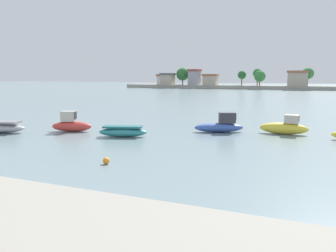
{
  "coord_description": "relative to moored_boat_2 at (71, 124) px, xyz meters",
  "views": [
    {
      "loc": [
        18.24,
        -10.74,
        4.69
      ],
      "look_at": [
        8.46,
        13.45,
        0.68
      ],
      "focal_mm": 35.29,
      "sensor_mm": 36.0,
      "label": 1
    }
  ],
  "objects": [
    {
      "name": "moored_boat_2",
      "position": [
        0.0,
        0.0,
        0.0
      ],
      "size": [
        3.52,
        2.08,
        1.73
      ],
      "rotation": [
        0.0,
        0.0,
        0.33
      ],
      "color": "#C63833",
      "rests_on": "ground"
    },
    {
      "name": "moored_boat_3",
      "position": [
        5.24,
        -0.47,
        -0.2
      ],
      "size": [
        3.89,
        2.18,
        0.84
      ],
      "rotation": [
        0.0,
        0.0,
        0.31
      ],
      "color": "teal",
      "rests_on": "ground"
    },
    {
      "name": "moored_boat_4",
      "position": [
        11.73,
        4.44,
        -0.07
      ],
      "size": [
        4.22,
        2.7,
        1.64
      ],
      "rotation": [
        0.0,
        0.0,
        0.4
      ],
      "color": "#3856A8",
      "rests_on": "ground"
    },
    {
      "name": "moored_boat_5",
      "position": [
        16.76,
        5.42,
        -0.04
      ],
      "size": [
        3.76,
        1.07,
        1.59
      ],
      "rotation": [
        0.0,
        0.0,
        -0.0
      ],
      "color": "yellow",
      "rests_on": "ground"
    },
    {
      "name": "mooring_buoy_2",
      "position": [
        8.4,
        -7.79,
        -0.41
      ],
      "size": [
        0.37,
        0.37,
        0.37
      ],
      "primitive_type": "sphere",
      "color": "orange",
      "rests_on": "ground"
    },
    {
      "name": "distant_shoreline",
      "position": [
        -3.1,
        94.91,
        1.84
      ],
      "size": [
        90.44,
        7.15,
        7.56
      ],
      "color": "#9E998C",
      "rests_on": "ground"
    }
  ]
}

